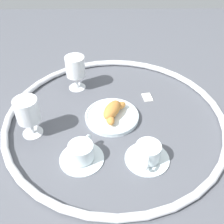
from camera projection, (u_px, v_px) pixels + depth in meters
name	position (u px, v px, depth m)	size (l,w,h in m)	color
ground_plane	(115.00, 120.00, 0.95)	(2.20, 2.20, 0.00)	#4C4F56
table_chrome_rim	(115.00, 117.00, 0.94)	(0.77, 0.77, 0.02)	silver
pastry_plate	(112.00, 116.00, 0.95)	(0.19, 0.19, 0.02)	silver
croissant_large	(113.00, 110.00, 0.93)	(0.12, 0.10, 0.04)	#BC7A38
coffee_cup_near	(81.00, 153.00, 0.80)	(0.14, 0.14, 0.06)	silver
coffee_cup_far	(148.00, 154.00, 0.80)	(0.14, 0.14, 0.06)	silver
juice_glass_left	(28.00, 112.00, 0.84)	(0.08, 0.08, 0.14)	white
juice_glass_right	(75.00, 68.00, 1.04)	(0.08, 0.08, 0.14)	white
sugar_packet	(147.00, 97.00, 1.05)	(0.05, 0.03, 0.01)	white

